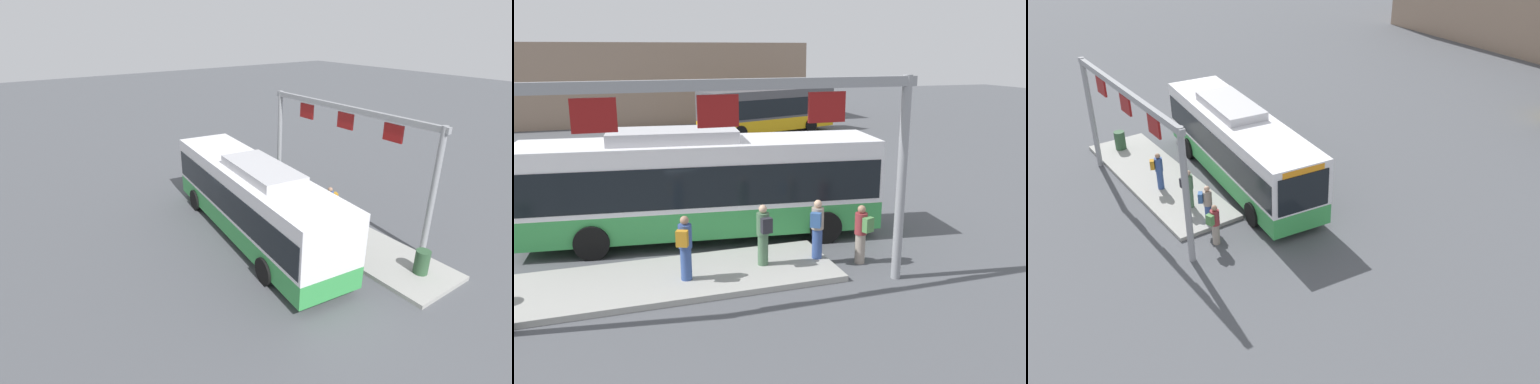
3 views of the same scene
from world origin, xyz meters
The scene contains 10 objects.
ground_plane centered at (0.00, 0.00, 0.00)m, with size 120.00×120.00×0.00m, color #4C4F54.
platform_curb centered at (-2.15, -3.09, 0.08)m, with size 10.00×2.80×0.16m, color #9E9E99.
bus_main centered at (-0.01, 0.00, 1.81)m, with size 11.10×3.78×3.46m.
bus_background_left centered at (8.65, 19.70, 1.78)m, with size 10.35×5.76×3.10m.
person_boarding centered at (3.72, -3.46, 0.89)m, with size 0.46×0.59×1.67m.
person_waiting_near centered at (2.55, -3.11, 1.05)m, with size 0.55×0.60×1.67m.
person_waiting_mid centered at (1.00, -3.10, 1.05)m, with size 0.37×0.54×1.67m.
person_waiting_far centered at (-1.13, -3.42, 1.05)m, with size 0.50×0.60×1.67m.
platform_sign_gantry centered at (-0.50, -4.66, 3.77)m, with size 9.64×0.24×5.20m.
station_building centered at (-1.38, 30.42, 3.12)m, with size 31.03×8.00×6.25m, color gray.
Camera 2 is at (-3.12, -16.06, 5.79)m, focal length 38.04 mm.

